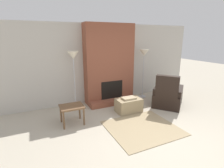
# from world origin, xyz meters

# --- Properties ---
(ground_plane) EXTENTS (24.00, 24.00, 0.00)m
(ground_plane) POSITION_xyz_m (0.00, 0.00, 0.00)
(ground_plane) COLOR #B2A893
(wall_back) EXTENTS (6.91, 0.06, 2.60)m
(wall_back) POSITION_xyz_m (0.00, 2.94, 1.30)
(wall_back) COLOR #BCB7AD
(wall_back) RESTS_ON ground_plane
(fireplace) EXTENTS (1.66, 0.73, 2.60)m
(fireplace) POSITION_xyz_m (0.00, 2.68, 1.25)
(fireplace) COLOR brown
(fireplace) RESTS_ON ground_plane
(ottoman) EXTENTS (0.74, 0.47, 0.45)m
(ottoman) POSITION_xyz_m (0.14, 1.61, 0.21)
(ottoman) COLOR #998460
(ottoman) RESTS_ON ground_plane
(armchair) EXTENTS (1.33, 1.30, 1.07)m
(armchair) POSITION_xyz_m (1.50, 1.46, 0.30)
(armchair) COLOR black
(armchair) RESTS_ON ground_plane
(side_table) EXTENTS (0.58, 0.49, 0.49)m
(side_table) POSITION_xyz_m (-1.56, 1.58, 0.41)
(side_table) COLOR brown
(side_table) RESTS_ON ground_plane
(floor_lamp_left) EXTENTS (0.34, 0.34, 1.77)m
(floor_lamp_left) POSITION_xyz_m (-1.22, 2.56, 1.54)
(floor_lamp_left) COLOR #ADADB2
(floor_lamp_left) RESTS_ON ground_plane
(floor_lamp_right) EXTENTS (0.34, 0.34, 1.75)m
(floor_lamp_right) POSITION_xyz_m (1.29, 2.56, 1.52)
(floor_lamp_right) COLOR #ADADB2
(floor_lamp_right) RESTS_ON ground_plane
(area_rug) EXTENTS (1.66, 1.50, 0.01)m
(area_rug) POSITION_xyz_m (-0.06, 0.60, 0.01)
(area_rug) COLOR #9E8966
(area_rug) RESTS_ON ground_plane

